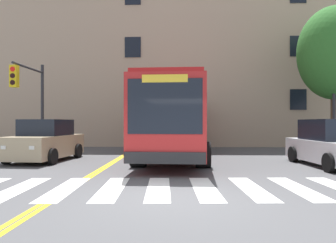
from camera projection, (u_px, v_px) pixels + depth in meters
ground_plane at (173, 199)px, 7.23m from camera, size 120.00×120.00×0.00m
crosswalk at (158, 188)px, 8.33m from camera, size 12.52×3.61×0.01m
lane_line_yellow_inner at (136, 147)px, 22.39m from camera, size 0.12×36.00×0.01m
lane_line_yellow_outer at (139, 147)px, 22.39m from camera, size 0.12×36.00×0.01m
city_bus at (176, 119)px, 16.02m from camera, size 3.40×12.47×3.41m
car_tan_near_lane at (45, 142)px, 14.44m from camera, size 2.44×4.37×1.82m
car_white_far_lane at (332, 145)px, 12.50m from camera, size 2.25×4.89×1.81m
traffic_light_far_corner at (31, 92)px, 16.33m from camera, size 0.35×3.14×4.80m
street_tree_curbside_large at (335, 53)px, 18.43m from camera, size 5.84×5.72×8.24m
building_facade at (139, 62)px, 25.88m from camera, size 28.19×6.84×12.97m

